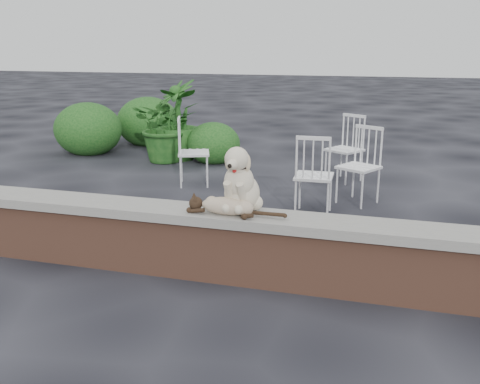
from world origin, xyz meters
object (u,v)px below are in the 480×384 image
(chair_c, at_px, (314,175))
(potted_plant_b, at_px, (178,120))
(dog, at_px, (242,177))
(chair_e, at_px, (194,152))
(chair_d, at_px, (359,166))
(cat, at_px, (227,205))
(potted_plant_a, at_px, (167,125))
(chair_b, at_px, (344,149))

(chair_c, bearing_deg, potted_plant_b, -44.28)
(dog, distance_m, chair_e, 3.12)
(chair_c, relative_size, chair_d, 1.00)
(chair_c, bearing_deg, chair_e, -28.17)
(cat, bearing_deg, chair_d, 76.54)
(chair_c, bearing_deg, chair_d, -129.07)
(potted_plant_b, bearing_deg, potted_plant_a, -117.01)
(chair_e, bearing_deg, dog, -172.24)
(cat, relative_size, chair_e, 1.02)
(cat, bearing_deg, potted_plant_b, 121.98)
(chair_c, xyz_separation_m, potted_plant_b, (-2.66, 2.42, 0.20))
(chair_d, relative_size, chair_b, 1.00)
(chair_d, bearing_deg, chair_e, -157.94)
(dog, bearing_deg, chair_b, 86.64)
(potted_plant_b, bearing_deg, chair_d, -30.18)
(potted_plant_a, bearing_deg, cat, -60.71)
(dog, height_order, potted_plant_b, potted_plant_b)
(chair_c, bearing_deg, cat, 76.37)
(potted_plant_a, relative_size, potted_plant_b, 0.91)
(chair_d, bearing_deg, potted_plant_b, 178.88)
(potted_plant_b, bearing_deg, cat, -62.98)
(dog, distance_m, potted_plant_b, 4.86)
(chair_d, bearing_deg, chair_b, 133.16)
(chair_c, relative_size, potted_plant_b, 0.70)
(chair_e, distance_m, chair_d, 2.27)
(chair_e, distance_m, chair_c, 2.00)
(chair_e, xyz_separation_m, potted_plant_b, (-0.87, 1.54, 0.20))
(potted_plant_a, bearing_deg, potted_plant_b, 62.99)
(chair_d, bearing_deg, chair_c, -97.99)
(potted_plant_b, bearing_deg, chair_c, -42.26)
(chair_d, distance_m, potted_plant_b, 3.61)
(chair_b, bearing_deg, dog, -66.61)
(cat, relative_size, chair_b, 1.02)
(potted_plant_b, bearing_deg, chair_e, -60.58)
(dog, height_order, potted_plant_a, potted_plant_a)
(cat, relative_size, potted_plant_a, 0.78)
(cat, distance_m, chair_b, 3.73)
(chair_e, xyz_separation_m, potted_plant_a, (-0.97, 1.33, 0.14))
(chair_b, xyz_separation_m, potted_plant_a, (-2.95, 0.53, 0.14))
(dog, relative_size, chair_e, 0.59)
(chair_e, relative_size, chair_d, 1.00)
(chair_c, xyz_separation_m, chair_b, (0.19, 1.68, 0.00))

